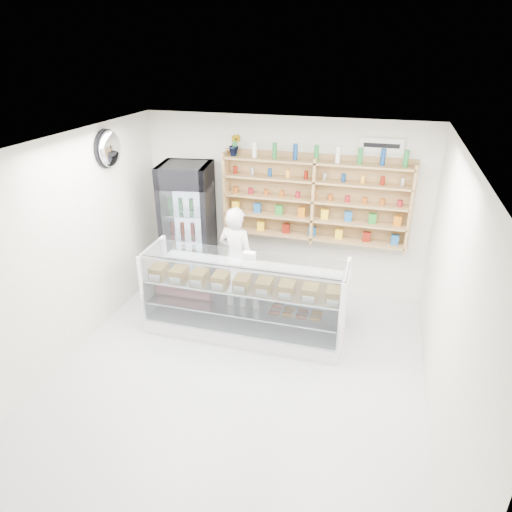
% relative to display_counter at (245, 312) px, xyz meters
% --- Properties ---
extents(room, '(5.00, 5.00, 5.00)m').
position_rel_display_counter_xyz_m(room, '(0.18, -0.94, 1.06)').
color(room, '#AFAEB3').
rests_on(room, ground).
extents(display_counter, '(2.76, 0.82, 1.20)m').
position_rel_display_counter_xyz_m(display_counter, '(0.00, 0.00, 0.00)').
color(display_counter, white).
rests_on(display_counter, floor).
extents(shop_worker, '(0.67, 0.52, 1.62)m').
position_rel_display_counter_xyz_m(shop_worker, '(-0.34, 0.69, 0.47)').
color(shop_worker, silver).
rests_on(shop_worker, floor).
extents(drinks_cooler, '(0.87, 0.85, 2.11)m').
position_rel_display_counter_xyz_m(drinks_cooler, '(-1.25, 1.01, 0.72)').
color(drinks_cooler, black).
rests_on(drinks_cooler, floor).
extents(wall_shelving, '(2.84, 0.28, 1.33)m').
position_rel_display_counter_xyz_m(wall_shelving, '(0.68, 1.40, 1.26)').
color(wall_shelving, '#A3814D').
rests_on(wall_shelving, back_wall).
extents(potted_plant, '(0.19, 0.16, 0.34)m').
position_rel_display_counter_xyz_m(potted_plant, '(-0.57, 1.40, 2.03)').
color(potted_plant, '#1E6626').
rests_on(potted_plant, wall_shelving).
extents(security_mirror, '(0.15, 0.50, 0.50)m').
position_rel_display_counter_xyz_m(security_mirror, '(-1.99, 0.26, 2.11)').
color(security_mirror, silver).
rests_on(security_mirror, left_wall).
extents(wall_sign, '(0.62, 0.03, 0.20)m').
position_rel_display_counter_xyz_m(wall_sign, '(1.58, 1.53, 2.11)').
color(wall_sign, white).
rests_on(wall_sign, back_wall).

